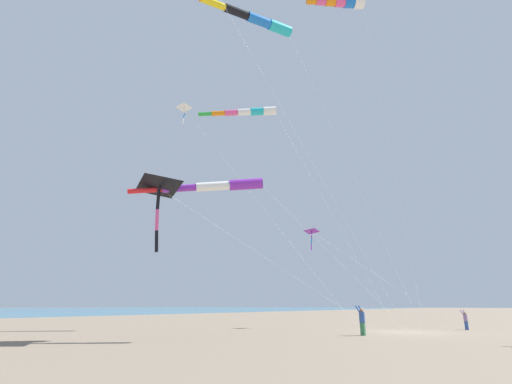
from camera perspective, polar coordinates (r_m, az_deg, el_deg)
The scene contains 10 objects.
ground_plane at distance 24.16m, azimuth 21.44°, elevation -18.99°, with size 600.00×600.00×0.00m, color #756654.
person_child_green_jacket at distance 20.63m, azimuth 15.64°, elevation -17.91°, with size 0.49×0.42×1.42m.
person_child_grey_jacket at distance 27.67m, azimuth 28.96°, elevation -16.35°, with size 0.42×0.41×1.17m.
kite_delta_rainbow_low_near at distance 28.19m, azimuth 8.42°, elevation -5.94°, with size 8.86×4.43×6.86m.
kite_windsock_red_high_left at distance 29.91m, azimuth -1.17°, elevation 11.94°, with size 11.58×6.31×16.38m.
kite_delta_long_streamer_left at distance 18.16m, azimuth -14.23°, elevation 0.70°, with size 6.47×15.12×7.21m.
kite_delta_checkered_midright at distance 33.10m, azimuth -10.63°, elevation 12.12°, with size 13.38×3.19×17.65m.
kite_windsock_orange_high_right at distance 28.82m, azimuth 12.91°, elevation 26.07°, with size 4.17×4.91×21.36m.
kite_windsock_purple_drifting at distance 25.98m, azimuth -0.52°, elevation 24.69°, with size 8.92×12.86×19.05m.
kite_windsock_long_streamer_right at distance 18.18m, azimuth -6.01°, elevation 0.87°, with size 8.82×15.04×7.35m.
Camera 1 is at (-4.87, 23.62, 1.41)m, focal length 26.60 mm.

